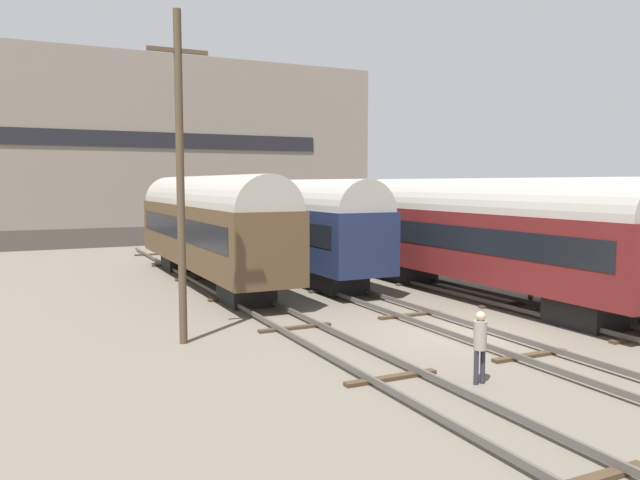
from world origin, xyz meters
The scene contains 11 objects.
ground_plane centered at (0.00, 0.00, 0.00)m, with size 200.00×200.00×0.00m, color #60594C.
track_left centered at (-4.61, 0.00, 0.14)m, with size 2.60×60.00×0.26m.
track_middle centered at (0.00, 0.00, 0.14)m, with size 2.60×60.00×0.26m.
track_right centered at (4.61, 0.00, 0.14)m, with size 2.60×60.00×0.26m.
train_car_navy centered at (0.00, 13.67, 2.88)m, with size 2.94×15.54×5.07m.
train_car_brown centered at (-4.61, 13.61, 2.99)m, with size 2.95×17.25×5.24m.
train_car_maroon centered at (4.61, 4.49, 2.90)m, with size 2.95×16.58×5.10m.
bench centered at (7.44, 0.00, 1.47)m, with size 1.40×0.40×0.91m.
person_worker centered at (-2.85, -4.21, 1.09)m, with size 0.32×0.32×1.80m.
utility_pole centered at (-8.42, 2.81, 5.15)m, with size 1.80×0.24×9.98m.
warehouse_building centered at (-2.43, 39.03, 7.47)m, with size 36.84×10.89×14.94m.
Camera 1 is at (-12.83, -15.88, 4.91)m, focal length 35.00 mm.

